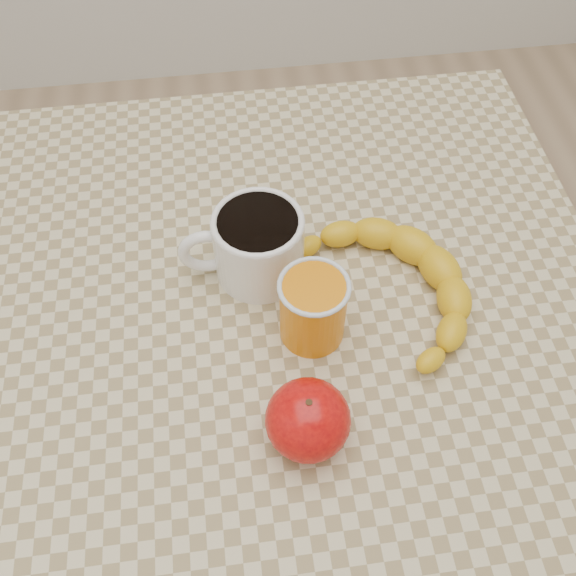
{
  "coord_description": "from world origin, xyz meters",
  "views": [
    {
      "loc": [
        -0.06,
        -0.44,
        1.39
      ],
      "look_at": [
        0.0,
        0.0,
        0.77
      ],
      "focal_mm": 40.0,
      "sensor_mm": 36.0,
      "label": 1
    }
  ],
  "objects": [
    {
      "name": "orange_juice_glass",
      "position": [
        0.02,
        -0.05,
        0.8
      ],
      "size": [
        0.08,
        0.08,
        0.09
      ],
      "color": "orange",
      "rests_on": "table"
    },
    {
      "name": "apple",
      "position": [
        -0.0,
        -0.18,
        0.79
      ],
      "size": [
        0.09,
        0.09,
        0.08
      ],
      "color": "#8B0408",
      "rests_on": "table"
    },
    {
      "name": "table",
      "position": [
        0.0,
        0.0,
        0.66
      ],
      "size": [
        0.8,
        0.8,
        0.75
      ],
      "color": "#C8B98D",
      "rests_on": "ground"
    },
    {
      "name": "banana",
      "position": [
        0.13,
        -0.01,
        0.77
      ],
      "size": [
        0.38,
        0.41,
        0.04
      ],
      "primitive_type": null,
      "rotation": [
        0.0,
        0.0,
        0.38
      ],
      "color": "gold",
      "rests_on": "table"
    },
    {
      "name": "ground",
      "position": [
        0.0,
        0.0,
        0.0
      ],
      "size": [
        3.0,
        3.0,
        0.0
      ],
      "primitive_type": "plane",
      "color": "tan",
      "rests_on": "ground"
    },
    {
      "name": "coffee_mug",
      "position": [
        -0.03,
        0.05,
        0.8
      ],
      "size": [
        0.15,
        0.11,
        0.09
      ],
      "color": "white",
      "rests_on": "table"
    }
  ]
}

